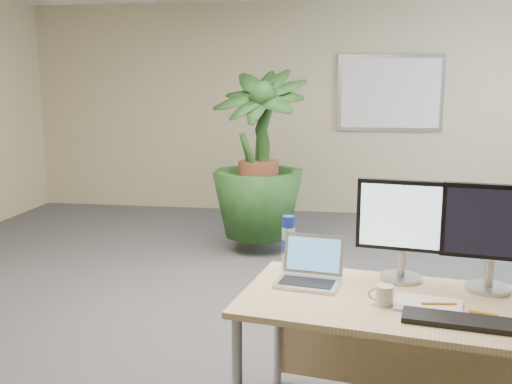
% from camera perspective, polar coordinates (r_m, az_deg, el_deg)
% --- Properties ---
extents(floor, '(8.00, 8.00, 0.00)m').
position_cam_1_polar(floor, '(3.84, -1.81, -14.79)').
color(floor, '#424247').
rests_on(floor, ground).
extents(back_wall, '(7.00, 0.04, 2.70)m').
position_cam_1_polar(back_wall, '(7.44, 3.85, 8.31)').
color(back_wall, '#C7BF8D').
rests_on(back_wall, floor).
extents(whiteboard, '(1.30, 0.04, 0.95)m').
position_cam_1_polar(whiteboard, '(7.40, 13.28, 9.59)').
color(whiteboard, '#B1B1B6').
rests_on(whiteboard, back_wall).
extents(desk, '(1.90, 1.04, 0.69)m').
position_cam_1_polar(desk, '(2.84, 18.09, -12.72)').
color(desk, tan).
rests_on(desk, floor).
extents(floor_plant, '(1.03, 1.03, 1.50)m').
position_cam_1_polar(floor_plant, '(5.65, 0.26, 1.48)').
color(floor_plant, '#143816').
rests_on(floor_plant, floor).
extents(monitor_left, '(0.45, 0.21, 0.50)m').
position_cam_1_polar(monitor_left, '(2.89, 14.50, -3.06)').
color(monitor_left, '#A7A6AB').
rests_on(monitor_left, desk).
extents(monitor_right, '(0.46, 0.21, 0.51)m').
position_cam_1_polar(monitor_right, '(2.86, 22.55, -3.57)').
color(monitor_right, '#A7A6AB').
rests_on(monitor_right, desk).
extents(laptop, '(0.34, 0.31, 0.22)m').
position_cam_1_polar(laptop, '(2.85, 5.44, -7.79)').
color(laptop, silver).
rests_on(laptop, desk).
extents(keyboard, '(0.45, 0.21, 0.02)m').
position_cam_1_polar(keyboard, '(2.52, 19.40, -12.01)').
color(keyboard, black).
rests_on(keyboard, desk).
extents(coffee_mug, '(0.11, 0.08, 0.09)m').
position_cam_1_polar(coffee_mug, '(2.62, 12.66, -10.03)').
color(coffee_mug, silver).
rests_on(coffee_mug, desk).
extents(spiral_notebook, '(0.32, 0.26, 0.01)m').
position_cam_1_polar(spiral_notebook, '(2.66, 16.88, -10.77)').
color(spiral_notebook, white).
rests_on(spiral_notebook, desk).
extents(orange_pen, '(0.15, 0.03, 0.01)m').
position_cam_1_polar(orange_pen, '(2.66, 17.81, -10.58)').
color(orange_pen, orange).
rests_on(orange_pen, spiral_notebook).
extents(yellow_highlighter, '(0.12, 0.05, 0.02)m').
position_cam_1_polar(yellow_highlighter, '(2.64, 21.79, -11.20)').
color(yellow_highlighter, gold).
rests_on(yellow_highlighter, desk).
extents(water_bottle, '(0.07, 0.07, 0.28)m').
position_cam_1_polar(water_bottle, '(3.03, 3.26, -5.13)').
color(water_bottle, silver).
rests_on(water_bottle, desk).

